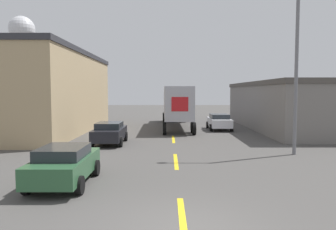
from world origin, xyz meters
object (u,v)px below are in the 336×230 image
at_px(parked_car_right_far, 220,121).
at_px(street_lamp, 291,61).
at_px(parked_car_left_near, 65,164).
at_px(semi_truck, 177,103).
at_px(water_tower, 22,31).
at_px(parked_car_left_far, 110,132).

distance_m(parked_car_right_far, street_lamp, 13.15).
bearing_deg(parked_car_left_near, semi_truck, 76.84).
height_order(semi_truck, water_tower, water_tower).
bearing_deg(parked_car_left_near, water_tower, 115.22).
height_order(parked_car_right_far, water_tower, water_tower).
relative_size(semi_truck, parked_car_left_near, 3.43).
distance_m(parked_car_right_far, parked_car_left_far, 12.19).
xyz_separation_m(parked_car_left_near, street_lamp, (10.96, 6.07, 4.51)).
distance_m(semi_truck, parked_car_left_near, 21.40).
relative_size(parked_car_left_far, street_lamp, 0.46).
height_order(parked_car_left_near, water_tower, water_tower).
xyz_separation_m(semi_truck, parked_car_right_far, (4.00, -2.54, -1.62)).
bearing_deg(parked_car_right_far, parked_car_left_far, -136.65).
relative_size(parked_car_left_near, street_lamp, 0.46).
relative_size(parked_car_right_far, parked_car_left_far, 1.00).
distance_m(semi_truck, parked_car_left_far, 12.05).
bearing_deg(street_lamp, parked_car_right_far, 99.75).
bearing_deg(water_tower, semi_truck, -45.03).
height_order(parked_car_right_far, parked_car_left_far, same).
relative_size(parked_car_left_near, water_tower, 0.24).
bearing_deg(street_lamp, water_tower, 128.53).
bearing_deg(parked_car_right_far, semi_truck, 147.64).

